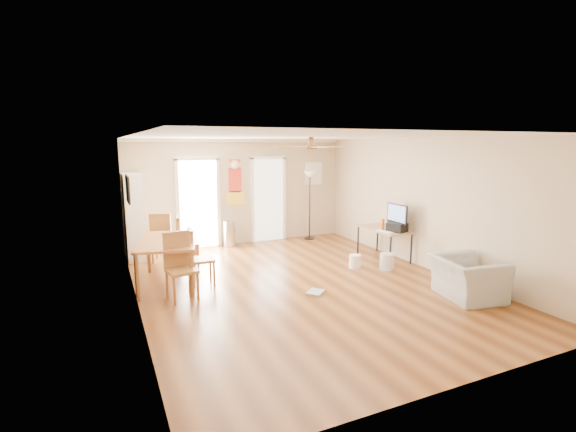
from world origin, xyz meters
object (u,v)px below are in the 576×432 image
dining_chair_right_a (188,241)px  trash_can (230,234)px  dining_chair_far (163,237)px  dining_chair_right_b (202,256)px  dining_chair_near (182,267)px  printer (397,227)px  bookshelf (134,217)px  computer_desk (383,244)px  armchair (467,278)px  wastebasket_b (387,261)px  torchiere_lamp (310,205)px  dining_table (168,262)px  wastebasket_a (355,261)px

dining_chair_right_a → trash_can: bearing=-40.4°
dining_chair_far → dining_chair_right_b: bearing=122.4°
dining_chair_near → printer: dining_chair_near is taller
bookshelf → dining_chair_right_b: bearing=-73.8°
dining_chair_near → trash_can: dining_chair_near is taller
computer_desk → armchair: size_ratio=1.20×
computer_desk → wastebasket_b: bearing=-122.2°
dining_chair_far → trash_can: dining_chair_far is taller
bookshelf → armchair: 6.69m
torchiere_lamp → computer_desk: bearing=-75.5°
dining_chair_far → armchair: bearing=153.5°
torchiere_lamp → dining_chair_near: bearing=-142.2°
dining_chair_right_b → dining_chair_near: 0.78m
dining_table → dining_chair_right_a: dining_chair_right_a is taller
bookshelf → dining_chair_near: 2.93m
bookshelf → torchiere_lamp: bookshelf is taller
computer_desk → armchair: armchair is taller
dining_chair_far → trash_can: size_ratio=1.67×
dining_table → printer: printer is taller
bookshelf → armchair: size_ratio=1.81×
wastebasket_b → dining_chair_right_b: bearing=169.3°
dining_chair_right_b → dining_chair_far: dining_chair_far is taller
wastebasket_a → armchair: 2.28m
dining_chair_near → wastebasket_a: size_ratio=3.97×
wastebasket_a → dining_chair_right_a: bearing=152.2°
wastebasket_a → armchair: bearing=-71.4°
bookshelf → wastebasket_b: size_ratio=5.76×
computer_desk → wastebasket_a: 1.04m
dining_chair_far → torchiere_lamp: bearing=-152.4°
dining_chair_right_b → armchair: dining_chair_right_b is taller
dining_chair_right_a → printer: 4.36m
bookshelf → printer: bearing=-33.9°
torchiere_lamp → computer_desk: (0.61, -2.34, -0.56)m
dining_chair_near → wastebasket_b: dining_chair_near is taller
dining_table → dining_chair_right_b: dining_chair_right_b is taller
dining_chair_far → torchiere_lamp: size_ratio=0.59×
printer → wastebasket_b: (-0.50, -0.34, -0.59)m
dining_table → torchiere_lamp: torchiere_lamp is taller
bookshelf → torchiere_lamp: bearing=-5.0°
bookshelf → dining_chair_right_b: bookshelf is taller
printer → torchiere_lamp: bearing=85.0°
dining_chair_right_a → dining_chair_near: (-0.47, -1.88, 0.02)m
printer → computer_desk: bearing=80.7°
computer_desk → wastebasket_b: (-0.44, -0.69, -0.17)m
computer_desk → torchiere_lamp: bearing=104.5°
wastebasket_a → dining_chair_far: bearing=148.2°
dining_chair_right_a → dining_chair_right_b: bearing=-174.3°
dining_chair_right_a → wastebasket_a: bearing=-112.0°
torchiere_lamp → wastebasket_b: bearing=-86.8°
bookshelf → armchair: bearing=-51.7°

